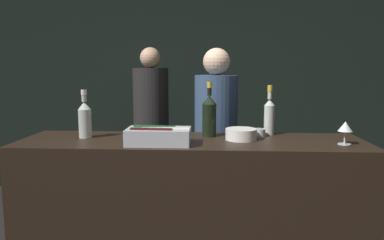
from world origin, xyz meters
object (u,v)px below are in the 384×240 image
(person_in_hoodie, at_px, (216,141))
(white_wine_bottle, at_px, (85,118))
(wine_glass, at_px, (345,127))
(rose_wine_bottle, at_px, (269,115))
(person_blond_tee, at_px, (151,121))
(ice_bin_with_bottles, at_px, (158,135))
(bowl_white, at_px, (241,134))
(candle_votive, at_px, (259,133))
(champagne_bottle, at_px, (209,115))

(person_in_hoodie, bearing_deg, white_wine_bottle, 149.04)
(wine_glass, xyz_separation_m, rose_wine_bottle, (-0.39, 0.29, 0.03))
(white_wine_bottle, height_order, person_blond_tee, person_blond_tee)
(ice_bin_with_bottles, bearing_deg, white_wine_bottle, 160.28)
(ice_bin_with_bottles, distance_m, person_blond_tee, 1.76)
(bowl_white, relative_size, person_blond_tee, 0.11)
(candle_votive, distance_m, person_in_hoodie, 0.63)
(bowl_white, height_order, person_blond_tee, person_blond_tee)
(wine_glass, distance_m, white_wine_bottle, 1.57)
(ice_bin_with_bottles, height_order, person_blond_tee, person_blond_tee)
(candle_votive, height_order, person_blond_tee, person_blond_tee)
(ice_bin_with_bottles, xyz_separation_m, champagne_bottle, (0.29, 0.27, 0.09))
(ice_bin_with_bottles, height_order, wine_glass, wine_glass)
(bowl_white, bearing_deg, wine_glass, -10.60)
(bowl_white, distance_m, person_in_hoodie, 0.70)
(ice_bin_with_bottles, bearing_deg, person_blond_tee, 100.76)
(wine_glass, bearing_deg, candle_votive, 154.88)
(champagne_bottle, relative_size, rose_wine_bottle, 1.08)
(person_in_hoodie, bearing_deg, rose_wine_bottle, -122.20)
(white_wine_bottle, relative_size, person_in_hoodie, 0.18)
(champagne_bottle, bearing_deg, bowl_white, -27.77)
(champagne_bottle, distance_m, person_in_hoodie, 0.62)
(bowl_white, distance_m, champagne_bottle, 0.25)
(ice_bin_with_bottles, height_order, champagne_bottle, champagne_bottle)
(bowl_white, bearing_deg, white_wine_bottle, 179.14)
(rose_wine_bottle, distance_m, person_blond_tee, 1.72)
(candle_votive, xyz_separation_m, white_wine_bottle, (-1.10, -0.09, 0.10))
(white_wine_bottle, bearing_deg, person_in_hoodie, 37.57)
(person_in_hoodie, height_order, person_blond_tee, person_blond_tee)
(bowl_white, distance_m, wine_glass, 0.60)
(bowl_white, distance_m, white_wine_bottle, 0.99)
(bowl_white, distance_m, candle_votive, 0.16)
(person_in_hoodie, distance_m, person_blond_tee, 1.12)
(champagne_bottle, xyz_separation_m, person_in_hoodie, (0.05, 0.55, -0.28))
(candle_votive, bearing_deg, bowl_white, -138.39)
(ice_bin_with_bottles, xyz_separation_m, candle_votive, (0.61, 0.27, -0.03))
(candle_votive, relative_size, champagne_bottle, 0.23)
(rose_wine_bottle, bearing_deg, person_blond_tee, 126.46)
(bowl_white, xyz_separation_m, wine_glass, (0.59, -0.11, 0.06))
(candle_votive, bearing_deg, person_blond_tee, 122.95)
(champagne_bottle, relative_size, person_in_hoodie, 0.21)
(person_blond_tee, bearing_deg, ice_bin_with_bottles, -77.15)
(champagne_bottle, bearing_deg, person_blond_tee, 113.09)
(ice_bin_with_bottles, bearing_deg, person_in_hoodie, 67.28)
(person_blond_tee, bearing_deg, rose_wine_bottle, -51.45)
(person_in_hoodie, bearing_deg, person_blond_tee, 58.00)
(bowl_white, height_order, champagne_bottle, champagne_bottle)
(bowl_white, xyz_separation_m, white_wine_bottle, (-0.98, 0.01, 0.09))
(bowl_white, bearing_deg, champagne_bottle, 152.23)
(ice_bin_with_bottles, bearing_deg, bowl_white, 18.16)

